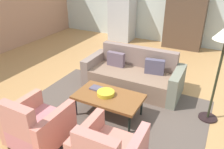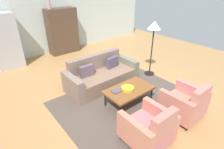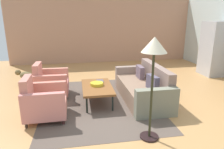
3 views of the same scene
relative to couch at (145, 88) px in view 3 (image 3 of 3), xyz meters
name	(u,v)px [view 3 (image 3 of 3)]	position (x,y,z in m)	size (l,w,h in m)	color
ground_plane	(128,103)	(0.19, -0.46, -0.29)	(11.23, 11.23, 0.00)	tan
wall_left	(103,30)	(-4.49, -0.46, 1.11)	(0.12, 7.97, 2.80)	tan
area_rug	(100,102)	(0.00, -1.14, -0.28)	(3.40, 2.60, 0.01)	brown
couch	(145,88)	(0.00, 0.00, 0.00)	(2.11, 0.92, 0.86)	#866853
coffee_table	(97,88)	(0.00, -1.19, 0.09)	(1.20, 0.70, 0.41)	black
armchair_left	(50,84)	(-0.60, -2.35, 0.06)	(0.81, 0.81, 0.88)	#331C1A
armchair_right	(43,102)	(0.60, -2.35, 0.06)	(0.81, 0.81, 0.88)	#352023
fruit_bowl	(97,84)	(-0.06, -1.19, 0.16)	(0.31, 0.31, 0.07)	gold
book_stack	(100,81)	(-0.31, -1.08, 0.14)	(0.24, 0.18, 0.03)	#564E5F
refrigerator	(214,49)	(-1.73, 3.07, 0.64)	(0.80, 0.73, 1.85)	#B7BABF
floor_lamp	(154,55)	(1.64, -0.46, 1.16)	(0.40, 0.40, 1.72)	black
dog	(25,76)	(-1.57, -3.17, 0.03)	(0.43, 0.64, 0.48)	brown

